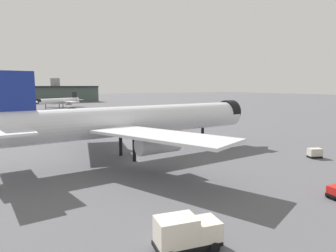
% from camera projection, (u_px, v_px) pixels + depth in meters
% --- Properties ---
extents(ground, '(900.00, 900.00, 0.00)m').
position_uv_depth(ground, '(135.00, 162.00, 53.74)').
color(ground, '#56565B').
extents(airliner_near_gate, '(56.60, 51.82, 15.76)m').
position_uv_depth(airliner_near_gate, '(137.00, 121.00, 56.56)').
color(airliner_near_gate, silver).
rests_on(airliner_near_gate, ground).
extents(airliner_far_taxiway, '(32.07, 28.78, 9.56)m').
position_uv_depth(airliner_far_taxiway, '(59.00, 101.00, 185.11)').
color(airliner_far_taxiway, white).
rests_on(airliner_far_taxiway, ground).
extents(service_truck_front, '(5.88, 3.61, 3.00)m').
position_uv_depth(service_truck_front, '(186.00, 232.00, 24.54)').
color(service_truck_front, black).
rests_on(service_truck_front, ground).
extents(baggage_cart_trailing, '(2.82, 2.63, 1.82)m').
position_uv_depth(baggage_cart_trailing, '(315.00, 153.00, 56.45)').
color(baggage_cart_trailing, black).
rests_on(baggage_cart_trailing, ground).
extents(traffic_cone_near_nose, '(0.53, 0.53, 0.67)m').
position_uv_depth(traffic_cone_near_nose, '(181.00, 130.00, 90.15)').
color(traffic_cone_near_nose, '#F2600C').
rests_on(traffic_cone_near_nose, ground).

